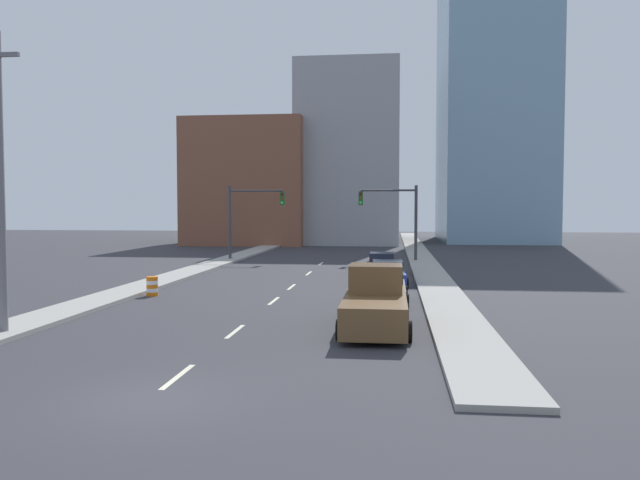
{
  "coord_description": "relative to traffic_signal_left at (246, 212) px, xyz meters",
  "views": [
    {
      "loc": [
        5.47,
        -13.35,
        4.37
      ],
      "look_at": [
        0.71,
        27.77,
        2.2
      ],
      "focal_mm": 35.0,
      "sensor_mm": 36.0,
      "label": 1
    }
  ],
  "objects": [
    {
      "name": "building_brick_left",
      "position": [
        -5.08,
        25.7,
        3.3
      ],
      "size": [
        14.0,
        16.0,
        14.6
      ],
      "color": "brown",
      "rests_on": "ground"
    },
    {
      "name": "lane_stripe_at_27m",
      "position": [
        6.46,
        -9.36,
        -4.0
      ],
      "size": [
        0.16,
        2.4,
        0.01
      ],
      "primitive_type": "cube",
      "color": "beige",
      "rests_on": "ground"
    },
    {
      "name": "pickup_truck_brown",
      "position": [
        11.36,
        -27.88,
        -3.09
      ],
      "size": [
        2.49,
        6.03,
        2.26
      ],
      "rotation": [
        0.0,
        0.0,
        0.0
      ],
      "color": "brown",
      "rests_on": "ground"
    },
    {
      "name": "building_glass_right",
      "position": [
        24.79,
        33.7,
        14.92
      ],
      "size": [
        13.0,
        20.0,
        37.84
      ],
      "color": "#7A9EB7",
      "rests_on": "ground"
    },
    {
      "name": "lane_stripe_at_15m",
      "position": [
        6.46,
        -21.64,
        -4.0
      ],
      "size": [
        0.16,
        2.4,
        0.01
      ],
      "primitive_type": "cube",
      "color": "beige",
      "rests_on": "ground"
    },
    {
      "name": "utility_pole_left_near",
      "position": [
        -1.21,
        -30.47,
        1.24
      ],
      "size": [
        1.6,
        0.32,
        10.24
      ],
      "color": "slate",
      "rests_on": "ground"
    },
    {
      "name": "sedan_maroon",
      "position": [
        11.28,
        -9.47,
        -3.35
      ],
      "size": [
        2.06,
        4.41,
        1.42
      ],
      "rotation": [
        0.0,
        0.0,
        0.01
      ],
      "color": "maroon",
      "rests_on": "ground"
    },
    {
      "name": "traffic_signal_right",
      "position": [
        12.47,
        0.0,
        0.0
      ],
      "size": [
        4.69,
        0.35,
        6.13
      ],
      "color": "#38383D",
      "rests_on": "ground"
    },
    {
      "name": "sidewalk_left",
      "position": [
        -1.46,
        8.13,
        -3.92
      ],
      "size": [
        2.17,
        89.79,
        0.17
      ],
      "color": "#9E9B93",
      "rests_on": "ground"
    },
    {
      "name": "lane_stripe_at_2m",
      "position": [
        6.46,
        -34.76,
        -4.0
      ],
      "size": [
        0.16,
        2.4,
        0.01
      ],
      "primitive_type": "cube",
      "color": "beige",
      "rests_on": "ground"
    },
    {
      "name": "ground_plane",
      "position": [
        6.46,
        -36.76,
        -4.0
      ],
      "size": [
        200.0,
        200.0,
        0.0
      ],
      "primitive_type": "plane",
      "color": "#333338"
    },
    {
      "name": "lane_stripe_at_35m",
      "position": [
        6.46,
        -2.19,
        -4.0
      ],
      "size": [
        0.16,
        2.4,
        0.01
      ],
      "primitive_type": "cube",
      "color": "beige",
      "rests_on": "ground"
    },
    {
      "name": "lane_stripe_at_20m",
      "position": [
        6.46,
        -16.48,
        -4.0
      ],
      "size": [
        0.16,
        2.4,
        0.01
      ],
      "primitive_type": "cube",
      "color": "beige",
      "rests_on": "ground"
    },
    {
      "name": "sidewalk_right",
      "position": [
        14.39,
        8.13,
        -3.92
      ],
      "size": [
        2.17,
        89.79,
        0.17
      ],
      "color": "#9E9B93",
      "rests_on": "ground"
    },
    {
      "name": "building_office_center",
      "position": [
        6.69,
        29.7,
        6.64
      ],
      "size": [
        12.0,
        20.0,
        21.3
      ],
      "color": "#99999E",
      "rests_on": "ground"
    },
    {
      "name": "sedan_blue",
      "position": [
        11.7,
        -15.11,
        -3.37
      ],
      "size": [
        2.28,
        4.4,
        1.39
      ],
      "rotation": [
        0.0,
        0.0,
        0.04
      ],
      "color": "navy",
      "rests_on": "ground"
    },
    {
      "name": "traffic_barrel",
      "position": [
        0.18,
        -20.68,
        -3.53
      ],
      "size": [
        0.56,
        0.56,
        0.95
      ],
      "color": "orange",
      "rests_on": "ground"
    },
    {
      "name": "sedan_gray",
      "position": [
        11.67,
        -21.74,
        -3.33
      ],
      "size": [
        2.04,
        4.66,
        1.47
      ],
      "rotation": [
        0.0,
        0.0,
        -0.0
      ],
      "color": "slate",
      "rests_on": "ground"
    },
    {
      "name": "lane_stripe_at_8m",
      "position": [
        6.46,
        -28.88,
        -4.0
      ],
      "size": [
        0.16,
        2.4,
        0.01
      ],
      "primitive_type": "cube",
      "color": "beige",
      "rests_on": "ground"
    },
    {
      "name": "traffic_signal_left",
      "position": [
        0.0,
        0.0,
        0.0
      ],
      "size": [
        4.69,
        0.35,
        6.13
      ],
      "color": "#38383D",
      "rests_on": "ground"
    }
  ]
}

